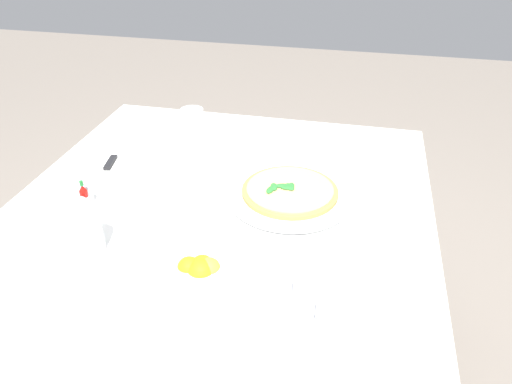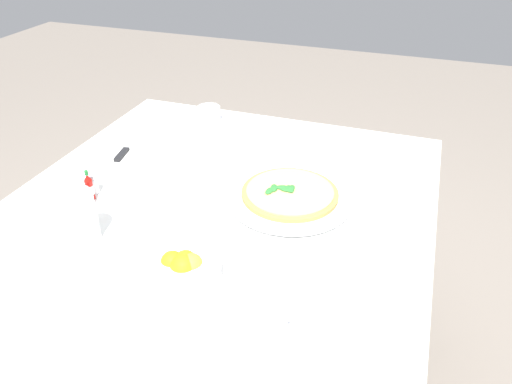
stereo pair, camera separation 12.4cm
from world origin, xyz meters
name	(u,v)px [view 1 (the left image)]	position (x,y,z in m)	size (l,w,h in m)	color
ground_plane	(231,381)	(0.00, 0.00, 0.00)	(8.00, 8.00, 0.00)	slate
dining_table	(224,241)	(0.00, 0.00, 0.61)	(1.06, 1.06, 0.75)	white
pizza_plate	(290,195)	(0.04, -0.17, 0.76)	(0.32, 0.32, 0.02)	white
pizza	(290,191)	(0.04, -0.17, 0.77)	(0.25, 0.25, 0.02)	#C68E47
coffee_cup_left_edge	(313,292)	(-0.32, -0.27, 0.78)	(0.13, 0.13, 0.07)	white
coffee_cup_center_back	(192,118)	(0.41, 0.22, 0.77)	(0.13, 0.13, 0.06)	white
water_glass_back_corner	(86,234)	(-0.27, 0.23, 0.79)	(0.07, 0.07, 0.11)	white
napkin_folded	(116,159)	(0.12, 0.35, 0.76)	(0.25, 0.19, 0.02)	white
dinner_knife	(116,154)	(0.12, 0.36, 0.77)	(0.20, 0.05, 0.01)	silver
citrus_bowl	(201,274)	(-0.32, -0.05, 0.77)	(0.15, 0.15, 0.06)	white
hot_sauce_bottle	(85,198)	(-0.12, 0.32, 0.78)	(0.02, 0.02, 0.08)	#B7140F
salt_shaker	(87,195)	(-0.09, 0.33, 0.77)	(0.03, 0.03, 0.06)	white
pepper_shaker	(83,208)	(-0.15, 0.31, 0.77)	(0.03, 0.03, 0.06)	white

